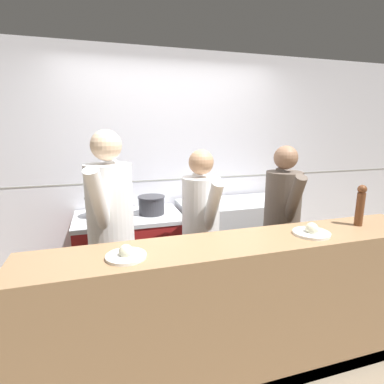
# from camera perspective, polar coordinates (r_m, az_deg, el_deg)

# --- Properties ---
(ground_plane) EXTENTS (14.00, 14.00, 0.00)m
(ground_plane) POSITION_cam_1_polar(r_m,az_deg,el_deg) (2.78, 3.91, -26.97)
(ground_plane) COLOR #7F705B
(wall_back_tiled) EXTENTS (8.00, 0.06, 2.60)m
(wall_back_tiled) POSITION_cam_1_polar(r_m,az_deg,el_deg) (3.55, -4.02, 4.87)
(wall_back_tiled) COLOR silver
(wall_back_tiled) RESTS_ON ground_plane
(oven_range) EXTENTS (1.08, 0.71, 0.87)m
(oven_range) POSITION_cam_1_polar(r_m,az_deg,el_deg) (3.32, -11.72, -11.49)
(oven_range) COLOR maroon
(oven_range) RESTS_ON ground_plane
(prep_counter) EXTENTS (1.23, 0.65, 0.92)m
(prep_counter) POSITION_cam_1_polar(r_m,az_deg,el_deg) (3.59, 7.70, -9.05)
(prep_counter) COLOR #B7BABF
(prep_counter) RESTS_ON ground_plane
(pass_counter) EXTENTS (2.83, 0.45, 1.02)m
(pass_counter) POSITION_cam_1_polar(r_m,az_deg,el_deg) (2.26, 9.38, -21.40)
(pass_counter) COLOR #93704C
(pass_counter) RESTS_ON ground_plane
(stock_pot) EXTENTS (0.24, 0.24, 0.21)m
(stock_pot) POSITION_cam_1_polar(r_m,az_deg,el_deg) (3.16, -17.62, -2.63)
(stock_pot) COLOR #2D2D33
(stock_pot) RESTS_ON oven_range
(sauce_pot) EXTENTS (0.28, 0.28, 0.19)m
(sauce_pot) POSITION_cam_1_polar(r_m,az_deg,el_deg) (3.15, -7.73, -2.39)
(sauce_pot) COLOR #2D2D33
(sauce_pot) RESTS_ON oven_range
(mixing_bowl_steel) EXTENTS (0.29, 0.29, 0.08)m
(mixing_bowl_steel) POSITION_cam_1_polar(r_m,az_deg,el_deg) (3.40, 6.11, -1.36)
(mixing_bowl_steel) COLOR #B7BABF
(mixing_bowl_steel) RESTS_ON prep_counter
(chefs_knife) EXTENTS (0.40, 0.06, 0.02)m
(chefs_knife) POSITION_cam_1_polar(r_m,az_deg,el_deg) (3.23, 3.97, -2.67)
(chefs_knife) COLOR #B7BABF
(chefs_knife) RESTS_ON prep_counter
(plated_dish_main) EXTENTS (0.23, 0.23, 0.08)m
(plated_dish_main) POSITION_cam_1_polar(r_m,az_deg,el_deg) (1.79, -12.47, -11.54)
(plated_dish_main) COLOR white
(plated_dish_main) RESTS_ON pass_counter
(plated_dish_appetiser) EXTENTS (0.25, 0.25, 0.09)m
(plated_dish_appetiser) POSITION_cam_1_polar(r_m,az_deg,el_deg) (2.26, 21.81, -7.00)
(plated_dish_appetiser) COLOR white
(plated_dish_appetiser) RESTS_ON pass_counter
(pepper_mill) EXTENTS (0.07, 0.07, 0.31)m
(pepper_mill) POSITION_cam_1_polar(r_m,az_deg,el_deg) (2.58, 29.41, -2.09)
(pepper_mill) COLOR brown
(pepper_mill) RESTS_ON pass_counter
(chef_head_cook) EXTENTS (0.45, 0.75, 1.74)m
(chef_head_cook) POSITION_cam_1_polar(r_m,az_deg,el_deg) (2.44, -15.14, -7.01)
(chef_head_cook) COLOR black
(chef_head_cook) RESTS_ON ground_plane
(chef_sous) EXTENTS (0.35, 0.69, 1.58)m
(chef_sous) POSITION_cam_1_polar(r_m,az_deg,el_deg) (2.61, 1.76, -7.42)
(chef_sous) COLOR black
(chef_sous) RESTS_ON ground_plane
(chef_line) EXTENTS (0.37, 0.70, 1.60)m
(chef_line) POSITION_cam_1_polar(r_m,az_deg,el_deg) (2.90, 16.68, -5.64)
(chef_line) COLOR black
(chef_line) RESTS_ON ground_plane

